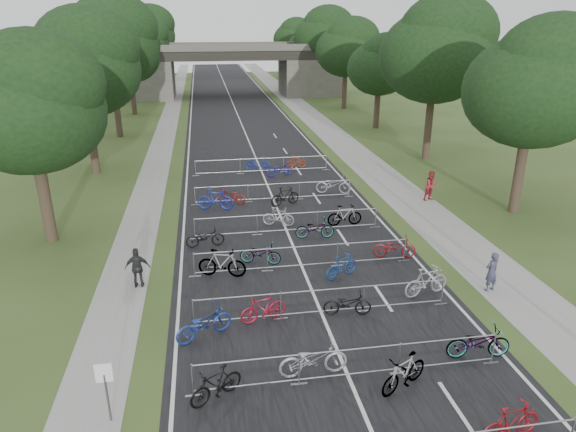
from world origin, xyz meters
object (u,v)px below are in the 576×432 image
(pedestrian_a, at_px, (492,272))
(pedestrian_c, at_px, (138,268))
(overpass_bridge, at_px, (229,70))
(park_sign, at_px, (105,382))
(pedestrian_b, at_px, (431,186))

(pedestrian_a, xyz_separation_m, pedestrian_c, (-13.76, 2.59, 0.02))
(overpass_bridge, relative_size, park_sign, 16.99)
(overpass_bridge, distance_m, pedestrian_a, 57.57)
(overpass_bridge, height_order, pedestrian_c, overpass_bridge)
(park_sign, height_order, pedestrian_a, park_sign)
(overpass_bridge, xyz_separation_m, pedestrian_a, (6.96, -57.09, -2.71))
(pedestrian_a, bearing_deg, pedestrian_c, -26.09)
(park_sign, xyz_separation_m, pedestrian_a, (13.76, 4.91, -0.45))
(park_sign, relative_size, pedestrian_c, 1.09)
(overpass_bridge, bearing_deg, pedestrian_b, -78.79)
(pedestrian_b, height_order, pedestrian_c, pedestrian_b)
(overpass_bridge, relative_size, pedestrian_c, 18.44)
(pedestrian_a, distance_m, pedestrian_b, 10.88)
(park_sign, distance_m, pedestrian_b, 22.32)
(park_sign, height_order, pedestrian_b, park_sign)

